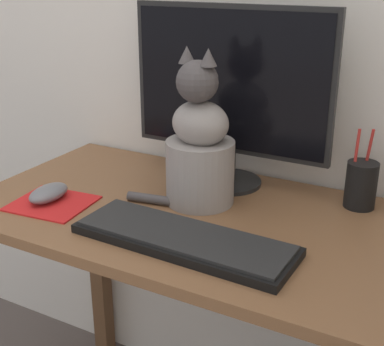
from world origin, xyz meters
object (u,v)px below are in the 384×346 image
(pen_cup, at_px, (361,184))
(keyboard, at_px, (183,238))
(cat, at_px, (199,148))
(computer_mouse_left, at_px, (49,193))
(monitor, at_px, (230,90))

(pen_cup, bearing_deg, keyboard, -127.98)
(cat, bearing_deg, computer_mouse_left, -141.25)
(cat, height_order, pen_cup, cat)
(monitor, bearing_deg, computer_mouse_left, -137.08)
(keyboard, height_order, cat, cat)
(monitor, xyz_separation_m, pen_cup, (0.33, 0.02, -0.19))
(computer_mouse_left, bearing_deg, pen_cup, 26.16)
(computer_mouse_left, xyz_separation_m, pen_cup, (0.65, 0.32, 0.03))
(keyboard, relative_size, pen_cup, 2.52)
(monitor, distance_m, cat, 0.17)
(keyboard, xyz_separation_m, pen_cup, (0.27, 0.35, 0.04))
(monitor, relative_size, pen_cup, 2.77)
(keyboard, distance_m, cat, 0.24)
(monitor, relative_size, computer_mouse_left, 4.55)
(cat, bearing_deg, monitor, 94.97)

